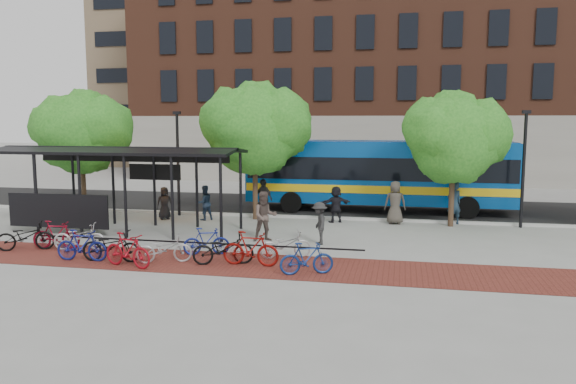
% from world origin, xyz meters
% --- Properties ---
extents(ground, '(160.00, 160.00, 0.00)m').
position_xyz_m(ground, '(0.00, 0.00, 0.00)').
color(ground, '#9E9E99').
rests_on(ground, ground).
extents(asphalt_street, '(160.00, 8.00, 0.01)m').
position_xyz_m(asphalt_street, '(0.00, 8.00, 0.01)').
color(asphalt_street, black).
rests_on(asphalt_street, ground).
extents(curb, '(160.00, 0.25, 0.12)m').
position_xyz_m(curb, '(0.00, 4.00, 0.06)').
color(curb, '#B7B7B2').
rests_on(curb, ground).
extents(brick_strip, '(24.00, 3.00, 0.01)m').
position_xyz_m(brick_strip, '(-2.00, -5.00, 0.00)').
color(brick_strip, maroon).
rests_on(brick_strip, ground).
extents(bike_rack_rail, '(12.00, 0.05, 0.95)m').
position_xyz_m(bike_rack_rail, '(-3.30, -4.10, 0.00)').
color(bike_rack_rail, black).
rests_on(bike_rack_rail, ground).
extents(building_brick, '(55.00, 14.00, 20.00)m').
position_xyz_m(building_brick, '(10.00, 26.00, 10.00)').
color(building_brick, brown).
rests_on(building_brick, ground).
extents(building_tower, '(22.00, 22.00, 30.00)m').
position_xyz_m(building_tower, '(-16.00, 40.00, 15.00)').
color(building_tower, '#7A664C').
rests_on(building_tower, ground).
extents(bus_shelter, '(10.60, 3.07, 3.60)m').
position_xyz_m(bus_shelter, '(-8.13, -0.48, 3.00)').
color(bus_shelter, black).
rests_on(bus_shelter, ground).
extents(tree_a, '(4.90, 4.00, 6.18)m').
position_xyz_m(tree_a, '(-11.91, 3.35, 4.24)').
color(tree_a, '#382619').
rests_on(tree_a, ground).
extents(tree_b, '(5.15, 4.20, 6.47)m').
position_xyz_m(tree_b, '(-2.90, 3.35, 4.46)').
color(tree_b, '#382619').
rests_on(tree_b, ground).
extents(tree_c, '(4.66, 3.80, 5.92)m').
position_xyz_m(tree_c, '(6.09, 3.35, 4.05)').
color(tree_c, '#382619').
rests_on(tree_c, ground).
extents(lamp_post_left, '(0.35, 0.20, 5.12)m').
position_xyz_m(lamp_post_left, '(-7.00, 3.60, 2.75)').
color(lamp_post_left, black).
rests_on(lamp_post_left, ground).
extents(lamp_post_right, '(0.35, 0.20, 5.12)m').
position_xyz_m(lamp_post_right, '(9.00, 3.60, 2.75)').
color(lamp_post_right, black).
rests_on(lamp_post_right, ground).
extents(bus, '(13.47, 3.24, 3.64)m').
position_xyz_m(bus, '(2.63, 6.89, 2.09)').
color(bus, '#074591').
rests_on(bus, ground).
extents(bike_0, '(2.09, 1.45, 1.04)m').
position_xyz_m(bike_0, '(-9.50, -4.66, 0.52)').
color(bike_0, black).
rests_on(bike_0, ground).
extents(bike_1, '(1.82, 0.76, 1.06)m').
position_xyz_m(bike_1, '(-8.54, -4.24, 0.53)').
color(bike_1, maroon).
rests_on(bike_1, ground).
extents(bike_2, '(1.97, 1.05, 0.98)m').
position_xyz_m(bike_2, '(-7.62, -4.20, 0.49)').
color(bike_2, '#B2B3B5').
rests_on(bike_2, ground).
extents(bike_3, '(1.82, 0.61, 1.08)m').
position_xyz_m(bike_3, '(-6.63, -5.66, 0.54)').
color(bike_3, navy).
rests_on(bike_3, ground).
extents(bike_4, '(2.07, 0.85, 1.06)m').
position_xyz_m(bike_4, '(-5.62, -5.54, 0.53)').
color(bike_4, black).
rests_on(bike_4, ground).
extents(bike_5, '(1.94, 1.03, 1.12)m').
position_xyz_m(bike_5, '(-4.75, -6.08, 0.56)').
color(bike_5, maroon).
rests_on(bike_5, ground).
extents(bike_6, '(1.92, 1.27, 0.95)m').
position_xyz_m(bike_6, '(-3.84, -5.30, 0.48)').
color(bike_6, '#9E9EA0').
rests_on(bike_6, ground).
extents(bike_7, '(1.68, 0.95, 0.98)m').
position_xyz_m(bike_7, '(-2.83, -4.00, 0.49)').
color(bike_7, navy).
rests_on(bike_7, ground).
extents(bike_8, '(2.11, 1.32, 1.05)m').
position_xyz_m(bike_8, '(-1.85, -5.12, 0.52)').
color(bike_8, black).
rests_on(bike_8, ground).
extents(bike_9, '(1.91, 0.61, 1.14)m').
position_xyz_m(bike_9, '(-0.93, -5.11, 0.57)').
color(bike_9, maroon).
rests_on(bike_9, ground).
extents(bike_10, '(1.89, 1.32, 0.94)m').
position_xyz_m(bike_10, '(-0.03, -3.85, 0.47)').
color(bike_10, '#A8A9AB').
rests_on(bike_10, ground).
extents(bike_11, '(1.74, 1.05, 1.01)m').
position_xyz_m(bike_11, '(1.03, -5.78, 0.50)').
color(bike_11, navy).
rests_on(bike_11, ground).
extents(pedestrian_0, '(0.91, 0.84, 1.55)m').
position_xyz_m(pedestrian_0, '(-7.25, 2.43, 0.78)').
color(pedestrian_0, black).
rests_on(pedestrian_0, ground).
extents(pedestrian_2, '(1.01, 1.01, 1.65)m').
position_xyz_m(pedestrian_2, '(-5.30, 2.58, 0.82)').
color(pedestrian_2, '#20324C').
rests_on(pedestrian_2, ground).
extents(pedestrian_4, '(1.19, 0.95, 1.89)m').
position_xyz_m(pedestrian_4, '(-2.72, 3.72, 0.95)').
color(pedestrian_4, black).
rests_on(pedestrian_4, ground).
extents(pedestrian_5, '(1.61, 1.20, 1.69)m').
position_xyz_m(pedestrian_5, '(0.86, 3.22, 0.84)').
color(pedestrian_5, black).
rests_on(pedestrian_5, ground).
extents(pedestrian_6, '(0.99, 0.66, 1.97)m').
position_xyz_m(pedestrian_6, '(3.55, 3.36, 0.99)').
color(pedestrian_6, '#443E37').
rests_on(pedestrian_6, ground).
extents(pedestrian_7, '(0.85, 0.75, 1.94)m').
position_xyz_m(pedestrian_7, '(6.16, 3.80, 0.97)').
color(pedestrian_7, '#1D3345').
rests_on(pedestrian_7, ground).
extents(pedestrian_8, '(1.16, 1.05, 1.95)m').
position_xyz_m(pedestrian_8, '(-1.38, -1.32, 0.98)').
color(pedestrian_8, brown).
rests_on(pedestrian_8, ground).
extents(pedestrian_9, '(0.87, 1.18, 1.63)m').
position_xyz_m(pedestrian_9, '(0.79, -1.50, 0.81)').
color(pedestrian_9, '#292929').
rests_on(pedestrian_9, ground).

